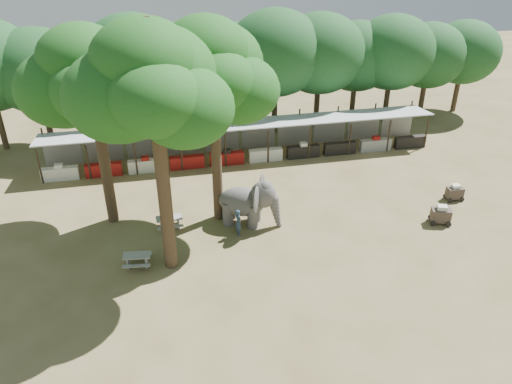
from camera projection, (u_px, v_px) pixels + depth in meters
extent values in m
plane|color=brown|center=(297.00, 274.00, 24.54)|extent=(100.00, 100.00, 0.00)
cube|color=#AAADB2|center=(243.00, 124.00, 35.28)|extent=(28.00, 2.99, 0.39)
cylinder|color=#2D2319|center=(57.00, 165.00, 32.45)|extent=(0.12, 0.12, 2.40)
cylinder|color=#2D2319|center=(62.00, 146.00, 34.66)|extent=(0.12, 0.12, 2.80)
cube|color=silver|center=(60.00, 174.00, 33.03)|extent=(2.38, 0.50, 0.90)
cube|color=gray|center=(63.00, 151.00, 34.81)|extent=(2.52, 0.12, 2.00)
cylinder|color=#2D2319|center=(102.00, 161.00, 32.96)|extent=(0.12, 0.12, 2.40)
cylinder|color=#2D2319|center=(103.00, 143.00, 35.17)|extent=(0.12, 0.12, 2.80)
cube|color=maroon|center=(104.00, 170.00, 33.54)|extent=(2.38, 0.50, 0.90)
cube|color=gray|center=(104.00, 148.00, 35.32)|extent=(2.52, 0.12, 2.00)
cylinder|color=#2D2319|center=(145.00, 157.00, 33.48)|extent=(0.12, 0.12, 2.40)
cylinder|color=#2D2319|center=(144.00, 139.00, 35.69)|extent=(0.12, 0.12, 2.80)
cube|color=silver|center=(146.00, 166.00, 34.05)|extent=(2.38, 0.50, 0.90)
cube|color=gray|center=(144.00, 145.00, 35.84)|extent=(2.52, 0.12, 2.00)
cylinder|color=#2D2319|center=(187.00, 154.00, 33.99)|extent=(0.12, 0.12, 2.40)
cylinder|color=#2D2319|center=(183.00, 136.00, 36.20)|extent=(0.12, 0.12, 2.80)
cube|color=maroon|center=(187.00, 162.00, 34.57)|extent=(2.38, 0.50, 0.90)
cube|color=gray|center=(184.00, 141.00, 36.35)|extent=(2.52, 0.12, 2.00)
cylinder|color=#2D2319|center=(227.00, 150.00, 34.50)|extent=(0.12, 0.12, 2.40)
cylinder|color=#2D2319|center=(221.00, 133.00, 36.71)|extent=(0.12, 0.12, 2.80)
cube|color=maroon|center=(227.00, 159.00, 35.08)|extent=(2.38, 0.50, 0.90)
cube|color=gray|center=(221.00, 138.00, 36.87)|extent=(2.52, 0.12, 2.00)
cylinder|color=#2D2319|center=(266.00, 147.00, 35.02)|extent=(0.12, 0.12, 2.40)
cylinder|color=#2D2319|center=(258.00, 130.00, 37.23)|extent=(0.12, 0.12, 2.80)
cube|color=silver|center=(266.00, 155.00, 35.60)|extent=(2.38, 0.50, 0.90)
cube|color=gray|center=(258.00, 135.00, 37.38)|extent=(2.52, 0.12, 2.00)
cylinder|color=#2D2319|center=(305.00, 143.00, 35.53)|extent=(0.12, 0.12, 2.40)
cylinder|color=#2D2319|center=(294.00, 127.00, 37.74)|extent=(0.12, 0.12, 2.80)
cube|color=black|center=(303.00, 152.00, 36.11)|extent=(2.38, 0.50, 0.90)
cube|color=gray|center=(294.00, 132.00, 37.89)|extent=(2.52, 0.12, 2.00)
cylinder|color=#2D2319|center=(342.00, 140.00, 36.05)|extent=(0.12, 0.12, 2.40)
cylinder|color=#2D2319|center=(329.00, 124.00, 38.26)|extent=(0.12, 0.12, 2.80)
cube|color=black|center=(340.00, 148.00, 36.63)|extent=(2.38, 0.50, 0.90)
cube|color=gray|center=(329.00, 129.00, 38.41)|extent=(2.52, 0.12, 2.00)
cylinder|color=#2D2319|center=(378.00, 137.00, 36.56)|extent=(0.12, 0.12, 2.40)
cylinder|color=#2D2319|center=(364.00, 121.00, 38.77)|extent=(0.12, 0.12, 2.80)
cube|color=gray|center=(375.00, 145.00, 37.14)|extent=(2.38, 0.50, 0.90)
cube|color=gray|center=(363.00, 126.00, 38.92)|extent=(2.52, 0.12, 2.00)
cylinder|color=#2D2319|center=(413.00, 134.00, 37.08)|extent=(0.12, 0.12, 2.40)
cylinder|color=#2D2319|center=(397.00, 119.00, 39.29)|extent=(0.12, 0.12, 2.80)
cube|color=black|center=(410.00, 142.00, 37.65)|extent=(2.38, 0.50, 0.90)
cube|color=gray|center=(396.00, 124.00, 39.44)|extent=(2.52, 0.12, 2.00)
cylinder|color=#332316|center=(102.00, 147.00, 26.63)|extent=(0.60, 0.60, 9.20)
cone|color=#332316|center=(88.00, 61.00, 24.39)|extent=(0.57, 0.57, 2.88)
ellipsoid|color=#124614|center=(64.00, 88.00, 25.06)|extent=(4.80, 4.80, 3.94)
ellipsoid|color=#124614|center=(118.00, 98.00, 24.97)|extent=(4.20, 4.20, 3.44)
ellipsoid|color=#124614|center=(96.00, 70.00, 25.75)|extent=(5.20, 5.20, 4.26)
ellipsoid|color=#124614|center=(89.00, 90.00, 23.81)|extent=(3.80, 3.80, 3.12)
ellipsoid|color=#124614|center=(82.00, 60.00, 24.50)|extent=(4.40, 4.40, 3.61)
cylinder|color=#332316|center=(162.00, 173.00, 22.62)|extent=(0.64, 0.64, 10.40)
cone|color=#332316|center=(150.00, 58.00, 20.09)|extent=(0.61, 0.61, 3.25)
ellipsoid|color=#124614|center=(120.00, 95.00, 20.85)|extent=(4.80, 4.80, 3.94)
ellipsoid|color=#124614|center=(185.00, 107.00, 20.75)|extent=(4.20, 4.20, 3.44)
ellipsoid|color=#124614|center=(157.00, 74.00, 21.53)|extent=(5.20, 5.20, 4.26)
ellipsoid|color=#124614|center=(155.00, 98.00, 19.59)|extent=(3.80, 3.80, 3.12)
ellipsoid|color=#124614|center=(143.00, 61.00, 20.28)|extent=(4.40, 4.40, 3.61)
cylinder|color=#332316|center=(216.00, 141.00, 26.78)|extent=(0.56, 0.56, 9.60)
cone|color=#332316|center=(212.00, 51.00, 24.45)|extent=(0.53, 0.53, 3.00)
ellipsoid|color=#124614|center=(185.00, 80.00, 25.15)|extent=(4.80, 4.80, 3.94)
ellipsoid|color=#124614|center=(239.00, 90.00, 25.05)|extent=(4.20, 4.20, 3.44)
ellipsoid|color=#124614|center=(214.00, 62.00, 25.83)|extent=(5.20, 5.20, 4.26)
ellipsoid|color=#124614|center=(217.00, 82.00, 23.89)|extent=(3.80, 3.80, 3.12)
ellipsoid|color=#124614|center=(205.00, 51.00, 24.58)|extent=(4.40, 4.40, 3.61)
cylinder|color=#332316|center=(9.00, 125.00, 36.80)|extent=(0.44, 0.44, 3.74)
cylinder|color=#332316|center=(56.00, 122.00, 37.41)|extent=(0.44, 0.44, 3.74)
ellipsoid|color=#0E3815|center=(46.00, 74.00, 35.64)|extent=(6.46, 5.95, 5.61)
cylinder|color=#332316|center=(102.00, 118.00, 38.03)|extent=(0.44, 0.44, 3.74)
ellipsoid|color=#0E3815|center=(95.00, 71.00, 36.25)|extent=(6.46, 5.95, 5.61)
cylinder|color=#332316|center=(147.00, 115.00, 38.64)|extent=(0.44, 0.44, 3.74)
ellipsoid|color=#0E3815|center=(141.00, 68.00, 36.86)|extent=(6.46, 5.95, 5.61)
cylinder|color=#332316|center=(190.00, 112.00, 39.25)|extent=(0.44, 0.44, 3.74)
ellipsoid|color=#0E3815|center=(187.00, 66.00, 37.47)|extent=(6.46, 5.95, 5.61)
cylinder|color=#332316|center=(231.00, 109.00, 39.86)|extent=(0.44, 0.44, 3.74)
ellipsoid|color=#0E3815|center=(230.00, 63.00, 38.09)|extent=(6.46, 5.95, 5.61)
cylinder|color=#332316|center=(272.00, 106.00, 40.47)|extent=(0.44, 0.44, 3.74)
ellipsoid|color=#0E3815|center=(273.00, 61.00, 38.70)|extent=(6.46, 5.95, 5.61)
cylinder|color=#332316|center=(311.00, 103.00, 41.09)|extent=(0.44, 0.44, 3.74)
ellipsoid|color=#0E3815|center=(314.00, 59.00, 39.31)|extent=(6.46, 5.95, 5.61)
cylinder|color=#332316|center=(349.00, 101.00, 41.70)|extent=(0.44, 0.44, 3.74)
ellipsoid|color=#0E3815|center=(353.00, 57.00, 39.92)|extent=(6.46, 5.95, 5.61)
cylinder|color=#332316|center=(386.00, 98.00, 42.31)|extent=(0.44, 0.44, 3.74)
ellipsoid|color=#0E3815|center=(392.00, 55.00, 40.54)|extent=(6.46, 5.95, 5.61)
cylinder|color=#332316|center=(422.00, 95.00, 42.92)|extent=(0.44, 0.44, 3.74)
ellipsoid|color=#0E3815|center=(429.00, 52.00, 41.15)|extent=(6.46, 5.95, 5.61)
cylinder|color=#332316|center=(457.00, 93.00, 43.54)|extent=(0.44, 0.44, 3.74)
ellipsoid|color=#0E3815|center=(466.00, 50.00, 41.76)|extent=(6.46, 5.95, 5.61)
ellipsoid|color=#444242|center=(242.00, 202.00, 27.99)|extent=(3.00, 2.46, 1.68)
cylinder|color=#444242|center=(228.00, 214.00, 28.10)|extent=(0.80, 0.80, 1.41)
cylinder|color=#444242|center=(231.00, 207.00, 28.79)|extent=(0.80, 0.80, 1.41)
cylinder|color=#444242|center=(253.00, 217.00, 27.84)|extent=(0.80, 0.80, 1.41)
cylinder|color=#444242|center=(256.00, 209.00, 28.52)|extent=(0.80, 0.80, 1.41)
ellipsoid|color=#444242|center=(263.00, 195.00, 27.47)|extent=(1.79, 1.65, 1.56)
ellipsoid|color=#444242|center=(256.00, 200.00, 26.85)|extent=(0.75, 1.27, 1.60)
ellipsoid|color=#444242|center=(262.00, 187.00, 28.15)|extent=(0.75, 1.27, 1.60)
cone|color=#444242|center=(277.00, 213.00, 27.86)|extent=(0.85, 0.85, 1.77)
imported|color=#26384C|center=(238.00, 222.00, 27.16)|extent=(0.42, 0.60, 1.58)
cube|color=gray|center=(137.00, 255.00, 24.76)|extent=(1.43, 0.80, 0.05)
cube|color=gray|center=(128.00, 261.00, 24.89)|extent=(0.16, 0.55, 0.64)
cube|color=gray|center=(147.00, 260.00, 24.95)|extent=(0.16, 0.55, 0.64)
cube|color=gray|center=(136.00, 266.00, 24.45)|extent=(1.38, 0.40, 0.05)
cube|color=gray|center=(139.00, 254.00, 25.33)|extent=(1.38, 0.40, 0.05)
cube|color=gray|center=(169.00, 218.00, 27.76)|extent=(1.45, 0.73, 0.06)
cube|color=gray|center=(161.00, 224.00, 27.83)|extent=(0.12, 0.57, 0.66)
cube|color=gray|center=(178.00, 222.00, 28.04)|extent=(0.12, 0.57, 0.66)
cube|color=gray|center=(171.00, 227.00, 27.46)|extent=(1.43, 0.30, 0.05)
cube|color=gray|center=(169.00, 217.00, 28.34)|extent=(1.43, 0.30, 0.05)
cube|color=#352A25|center=(441.00, 215.00, 28.31)|extent=(1.22, 0.95, 0.75)
cylinder|color=black|center=(433.00, 223.00, 28.23)|extent=(0.32, 0.16, 0.32)
cylinder|color=black|center=(449.00, 224.00, 28.14)|extent=(0.32, 0.16, 0.32)
cylinder|color=black|center=(431.00, 217.00, 28.84)|extent=(0.32, 0.16, 0.32)
cylinder|color=black|center=(446.00, 218.00, 28.75)|extent=(0.32, 0.16, 0.32)
cube|color=silver|center=(442.00, 208.00, 28.08)|extent=(0.64, 0.58, 0.27)
cube|color=#352A25|center=(455.00, 193.00, 30.69)|extent=(0.99, 0.62, 0.68)
cylinder|color=black|center=(450.00, 201.00, 30.52)|extent=(0.29, 0.07, 0.29)
cylinder|color=black|center=(462.00, 200.00, 30.64)|extent=(0.29, 0.07, 0.29)
cylinder|color=black|center=(445.00, 196.00, 31.07)|extent=(0.29, 0.07, 0.29)
cylinder|color=black|center=(457.00, 195.00, 31.19)|extent=(0.29, 0.07, 0.29)
cube|color=silver|center=(456.00, 187.00, 30.48)|extent=(0.50, 0.41, 0.24)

